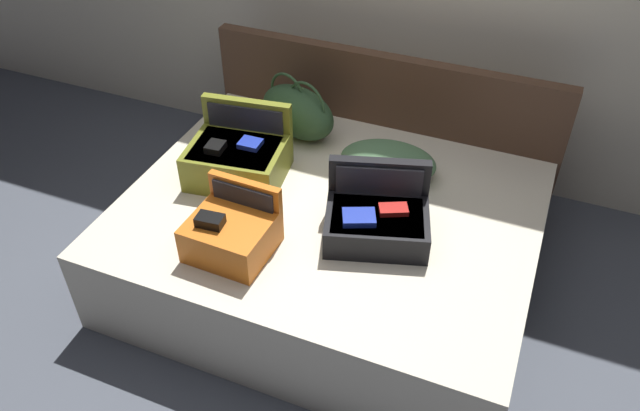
# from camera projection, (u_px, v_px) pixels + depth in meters

# --- Properties ---
(ground_plane) EXTENTS (12.00, 12.00, 0.00)m
(ground_plane) POSITION_uv_depth(u_px,v_px,m) (299.00, 328.00, 3.17)
(ground_plane) COLOR #4C515B
(bed) EXTENTS (2.04, 1.62, 0.49)m
(bed) POSITION_uv_depth(u_px,v_px,m) (329.00, 242.00, 3.29)
(bed) COLOR beige
(bed) RESTS_ON ground
(headboard) EXTENTS (2.08, 0.08, 0.93)m
(headboard) POSITION_uv_depth(u_px,v_px,m) (381.00, 126.00, 3.76)
(headboard) COLOR #4C3323
(headboard) RESTS_ON ground
(hard_case_large) EXTENTS (0.53, 0.47, 0.36)m
(hard_case_large) POSITION_uv_depth(u_px,v_px,m) (238.00, 157.00, 3.26)
(hard_case_large) COLOR olive
(hard_case_large) RESTS_ON bed
(hard_case_medium) EXTENTS (0.57, 0.50, 0.32)m
(hard_case_medium) POSITION_uv_depth(u_px,v_px,m) (377.00, 218.00, 2.92)
(hard_case_medium) COLOR black
(hard_case_medium) RESTS_ON bed
(hard_case_small) EXTENTS (0.37, 0.35, 0.30)m
(hard_case_small) POSITION_uv_depth(u_px,v_px,m) (231.00, 232.00, 2.83)
(hard_case_small) COLOR #D16619
(hard_case_small) RESTS_ON bed
(duffel_bag) EXTENTS (0.56, 0.42, 0.36)m
(duffel_bag) POSITION_uv_depth(u_px,v_px,m) (298.00, 112.00, 3.55)
(duffel_bag) COLOR #2D4C2D
(duffel_bag) RESTS_ON bed
(pillow_near_headboard) EXTENTS (0.54, 0.37, 0.18)m
(pillow_near_headboard) POSITION_uv_depth(u_px,v_px,m) (388.00, 161.00, 3.28)
(pillow_near_headboard) COLOR #4C724C
(pillow_near_headboard) RESTS_ON bed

